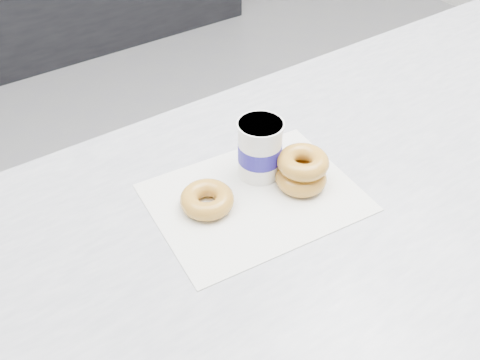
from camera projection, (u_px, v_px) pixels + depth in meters
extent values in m
plane|color=gray|center=(247.00, 256.00, 1.99)|extent=(5.00, 5.00, 0.00)
cube|color=#333335|center=(388.00, 292.00, 1.33)|extent=(3.00, 0.70, 0.86)
cube|color=#B4B4B8|center=(430.00, 149.00, 1.04)|extent=(3.06, 0.76, 0.04)
cube|color=black|center=(40.00, 3.00, 3.12)|extent=(2.40, 0.70, 0.50)
cube|color=silver|center=(255.00, 197.00, 0.90)|extent=(0.36, 0.29, 0.00)
torus|color=gold|center=(207.00, 199.00, 0.87)|extent=(0.12, 0.12, 0.03)
torus|color=gold|center=(301.00, 178.00, 0.92)|extent=(0.09, 0.09, 0.03)
torus|color=gold|center=(303.00, 162.00, 0.90)|extent=(0.12, 0.12, 0.03)
cylinder|color=white|center=(260.00, 149.00, 0.92)|extent=(0.08, 0.08, 0.11)
cylinder|color=white|center=(261.00, 125.00, 0.88)|extent=(0.08, 0.08, 0.01)
cylinder|color=navy|center=(260.00, 152.00, 0.92)|extent=(0.08, 0.08, 0.03)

